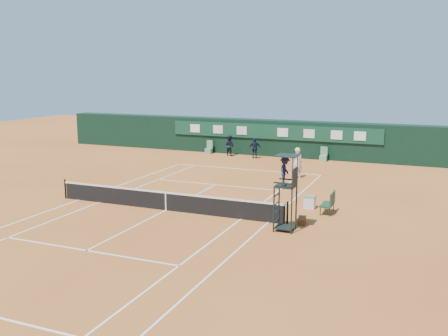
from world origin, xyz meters
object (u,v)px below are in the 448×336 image
Objects in this scene: tennis_net at (166,201)px; player_bench at (329,202)px; cooler at (310,202)px; player at (297,163)px; umpire_chair at (286,177)px.

tennis_net is 8.26m from player_bench.
cooler is (-1.13, 0.64, -0.27)m from player_bench.
tennis_net is at bearing 40.87° from player.
umpire_chair reaches higher than player_bench.
tennis_net is 11.22m from player.
player reaches higher than tennis_net.
player_bench is at bearing 69.37° from umpire_chair.
umpire_chair is 11.61m from player.
player_bench is 1.86× the size of cooler.
umpire_chair reaches higher than cooler.
player_bench is (7.83, 2.64, 0.09)m from tennis_net.
umpire_chair reaches higher than player.
tennis_net is at bearing -153.90° from cooler.
umpire_chair is 5.30× the size of cooler.
player_bench is 0.58× the size of player.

